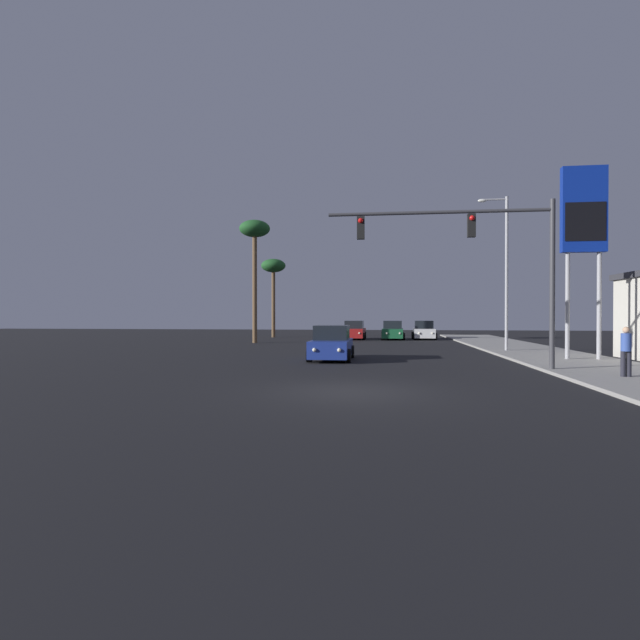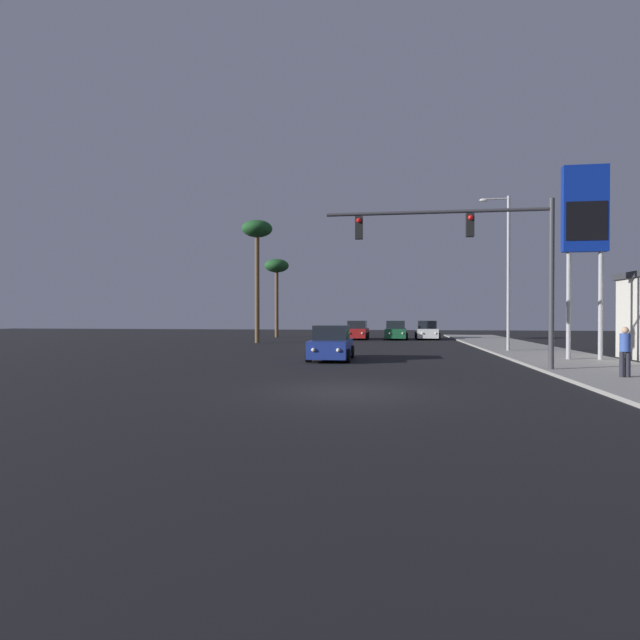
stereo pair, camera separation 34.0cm
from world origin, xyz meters
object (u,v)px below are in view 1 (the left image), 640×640
object	(u,v)px
car_blue	(332,344)
gas_station_sign	(584,220)
pedestrian_on_sidewalk	(626,349)
palm_tree_far	(273,269)
street_lamp	(504,265)
car_green	(393,331)
car_white	(424,331)
car_red	(354,331)
traffic_light_mast	(483,248)
palm_tree_mid	(255,236)

from	to	relation	value
car_blue	gas_station_sign	size ratio (longest dim) A/B	0.48
pedestrian_on_sidewalk	palm_tree_far	distance (m)	36.17
street_lamp	pedestrian_on_sidewalk	world-z (taller)	street_lamp
car_green	street_lamp	bearing A→B (deg)	114.88
street_lamp	car_white	bearing A→B (deg)	102.31
car_blue	car_red	bearing A→B (deg)	-89.52
car_green	gas_station_sign	world-z (taller)	gas_station_sign
palm_tree_far	traffic_light_mast	bearing A→B (deg)	-62.71
street_lamp	traffic_light_mast	bearing A→B (deg)	-107.34
car_white	car_green	bearing A→B (deg)	14.90
car_red	car_green	bearing A→B (deg)	-176.97
palm_tree_mid	street_lamp	bearing A→B (deg)	-24.79
palm_tree_mid	traffic_light_mast	bearing A→B (deg)	-52.74
traffic_light_mast	palm_tree_far	size ratio (longest dim) A/B	1.13
car_blue	pedestrian_on_sidewalk	distance (m)	12.30
car_green	car_blue	world-z (taller)	same
car_green	palm_tree_mid	size ratio (longest dim) A/B	0.45
street_lamp	palm_tree_mid	xyz separation A→B (m)	(-17.03, 7.87, 3.26)
pedestrian_on_sidewalk	traffic_light_mast	bearing A→B (deg)	151.90
car_blue	pedestrian_on_sidewalk	xyz separation A→B (m)	(10.54, -6.34, 0.27)
car_green	car_white	distance (m)	2.87
street_lamp	gas_station_sign	world-z (taller)	same
car_blue	pedestrian_on_sidewalk	bearing A→B (deg)	149.33
pedestrian_on_sidewalk	palm_tree_far	bearing A→B (deg)	121.64
car_white	pedestrian_on_sidewalk	xyz separation A→B (m)	(4.35, -27.94, 0.27)
traffic_light_mast	street_lamp	bearing A→B (deg)	72.66
car_green	street_lamp	xyz separation A→B (m)	(6.15, -14.75, 4.36)
car_white	palm_tree_far	bearing A→B (deg)	-7.81
gas_station_sign	palm_tree_mid	size ratio (longest dim) A/B	0.93
street_lamp	gas_station_sign	bearing A→B (deg)	-68.40
street_lamp	palm_tree_mid	world-z (taller)	palm_tree_mid
car_white	traffic_light_mast	bearing A→B (deg)	92.27
car_green	pedestrian_on_sidewalk	xyz separation A→B (m)	(7.15, -27.30, 0.27)
traffic_light_mast	pedestrian_on_sidewalk	xyz separation A→B (m)	(4.21, -2.25, -3.76)
palm_tree_mid	gas_station_sign	bearing A→B (deg)	-35.07
pedestrian_on_sidewalk	car_white	bearing A→B (deg)	98.86
car_white	palm_tree_far	xyz separation A→B (m)	(-14.39, 2.47, 5.93)
palm_tree_mid	car_green	bearing A→B (deg)	32.32
palm_tree_far	car_white	bearing A→B (deg)	-9.75
car_white	pedestrian_on_sidewalk	bearing A→B (deg)	100.80
car_white	palm_tree_far	world-z (taller)	palm_tree_far
car_green	pedestrian_on_sidewalk	size ratio (longest dim) A/B	2.60
car_blue	gas_station_sign	world-z (taller)	gas_station_sign
car_red	traffic_light_mast	size ratio (longest dim) A/B	0.50
traffic_light_mast	gas_station_sign	size ratio (longest dim) A/B	0.97
traffic_light_mast	gas_station_sign	xyz separation A→B (m)	(5.46, 4.63, 1.82)
traffic_light_mast	palm_tree_far	world-z (taller)	palm_tree_far
traffic_light_mast	palm_tree_mid	distance (m)	23.10
palm_tree_mid	car_white	bearing A→B (deg)	28.83
car_green	car_red	bearing A→B (deg)	3.37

